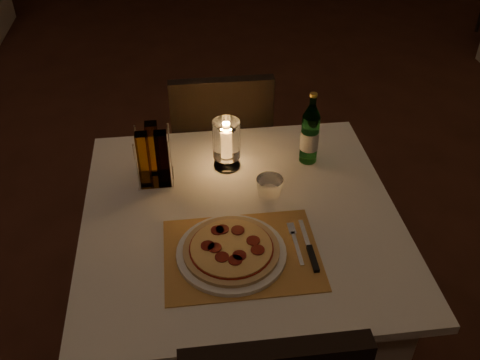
{
  "coord_description": "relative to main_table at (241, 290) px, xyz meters",
  "views": [
    {
      "loc": [
        0.07,
        -1.8,
        1.86
      ],
      "look_at": [
        0.23,
        -0.51,
        0.86
      ],
      "focal_mm": 40.0,
      "sensor_mm": 36.0,
      "label": 1
    }
  ],
  "objects": [
    {
      "name": "floor",
      "position": [
        -0.23,
        0.53,
        -0.38
      ],
      "size": [
        8.0,
        10.0,
        0.02
      ],
      "primitive_type": "cube",
      "color": "#472317",
      "rests_on": "ground"
    },
    {
      "name": "main_table",
      "position": [
        0.0,
        0.0,
        0.0
      ],
      "size": [
        1.0,
        1.0,
        0.74
      ],
      "color": "white",
      "rests_on": "ground"
    },
    {
      "name": "chair_far",
      "position": [
        0.0,
        0.71,
        0.18
      ],
      "size": [
        0.42,
        0.42,
        0.9
      ],
      "color": "black",
      "rests_on": "ground"
    },
    {
      "name": "placemat",
      "position": [
        -0.02,
        -0.18,
        0.37
      ],
      "size": [
        0.45,
        0.34,
        0.0
      ],
      "primitive_type": "cube",
      "color": "#C78E45",
      "rests_on": "main_table"
    },
    {
      "name": "plate",
      "position": [
        -0.05,
        -0.18,
        0.38
      ],
      "size": [
        0.32,
        0.32,
        0.01
      ],
      "primitive_type": "cylinder",
      "color": "white",
      "rests_on": "placemat"
    },
    {
      "name": "pizza",
      "position": [
        -0.05,
        -0.18,
        0.39
      ],
      "size": [
        0.28,
        0.28,
        0.02
      ],
      "color": "#D8B77F",
      "rests_on": "plate"
    },
    {
      "name": "fork",
      "position": [
        0.15,
        -0.15,
        0.37
      ],
      "size": [
        0.02,
        0.18,
        0.0
      ],
      "color": "silver",
      "rests_on": "placemat"
    },
    {
      "name": "knife",
      "position": [
        0.18,
        -0.21,
        0.37
      ],
      "size": [
        0.02,
        0.22,
        0.01
      ],
      "color": "black",
      "rests_on": "placemat"
    },
    {
      "name": "tumbler",
      "position": [
        0.1,
        0.05,
        0.41
      ],
      "size": [
        0.09,
        0.09,
        0.09
      ],
      "primitive_type": null,
      "color": "white",
      "rests_on": "main_table"
    },
    {
      "name": "water_bottle",
      "position": [
        0.28,
        0.26,
        0.47
      ],
      "size": [
        0.06,
        0.06,
        0.27
      ],
      "color": "#5CAB65",
      "rests_on": "main_table"
    },
    {
      "name": "hurricane_candle",
      "position": [
        -0.02,
        0.26,
        0.47
      ],
      "size": [
        0.1,
        0.1,
        0.18
      ],
      "color": "white",
      "rests_on": "main_table"
    },
    {
      "name": "cruet_caddy",
      "position": [
        -0.27,
        0.21,
        0.46
      ],
      "size": [
        0.12,
        0.12,
        0.21
      ],
      "color": "white",
      "rests_on": "main_table"
    }
  ]
}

